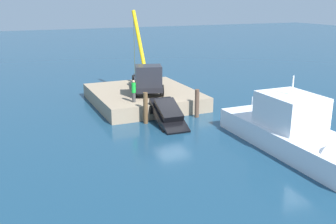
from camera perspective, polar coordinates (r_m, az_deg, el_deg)
ground at (r=29.52m, az=0.64°, el=-1.69°), size 200.00×200.00×0.00m
dock at (r=35.04m, az=-3.66°, el=2.24°), size 10.02×8.76×1.22m
crane_truck at (r=33.82m, az=-3.12°, el=5.16°), size 9.02×4.00×6.91m
dock_worker at (r=30.76m, az=-5.09°, el=3.12°), size 0.34×0.34×1.79m
salvaged_car at (r=28.92m, az=0.08°, el=-0.55°), size 4.45×2.20×2.51m
moored_yacht at (r=24.27m, az=21.12°, el=-5.31°), size 13.73×3.95×6.18m
piling_near at (r=29.23m, az=-3.34°, el=0.58°), size 0.34×0.34×2.42m
piling_mid at (r=30.85m, az=4.30°, el=1.27°), size 0.35×0.35×2.28m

